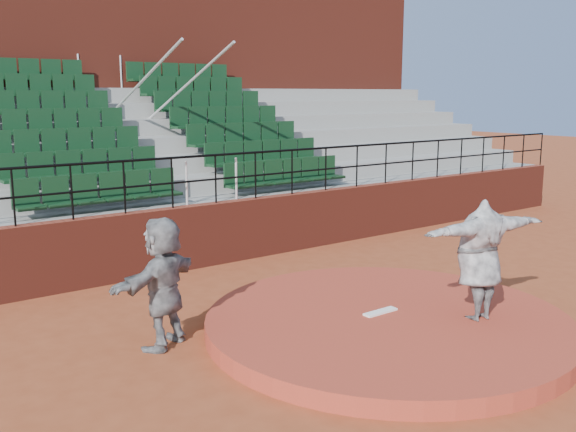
# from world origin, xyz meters

# --- Properties ---
(ground) EXTENTS (90.00, 90.00, 0.00)m
(ground) POSITION_xyz_m (0.00, 0.00, 0.00)
(ground) COLOR brown
(ground) RESTS_ON ground
(pitchers_mound) EXTENTS (5.50, 5.50, 0.25)m
(pitchers_mound) POSITION_xyz_m (0.00, 0.00, 0.12)
(pitchers_mound) COLOR #9F3623
(pitchers_mound) RESTS_ON ground
(pitching_rubber) EXTENTS (0.60, 0.15, 0.03)m
(pitching_rubber) POSITION_xyz_m (0.00, 0.15, 0.27)
(pitching_rubber) COLOR white
(pitching_rubber) RESTS_ON pitchers_mound
(boundary_wall) EXTENTS (24.00, 0.30, 1.30)m
(boundary_wall) POSITION_xyz_m (0.00, 5.00, 0.65)
(boundary_wall) COLOR maroon
(boundary_wall) RESTS_ON ground
(wall_railing) EXTENTS (24.04, 0.05, 1.03)m
(wall_railing) POSITION_xyz_m (0.00, 5.00, 2.03)
(wall_railing) COLOR black
(wall_railing) RESTS_ON boundary_wall
(seating_deck) EXTENTS (24.00, 5.97, 4.63)m
(seating_deck) POSITION_xyz_m (0.00, 8.65, 1.44)
(seating_deck) COLOR gray
(seating_deck) RESTS_ON ground
(press_box_facade) EXTENTS (24.00, 3.00, 7.10)m
(press_box_facade) POSITION_xyz_m (0.00, 12.60, 3.55)
(press_box_facade) COLOR maroon
(press_box_facade) RESTS_ON ground
(pitcher) EXTENTS (2.28, 0.95, 1.80)m
(pitcher) POSITION_xyz_m (0.98, -0.89, 1.15)
(pitcher) COLOR black
(pitcher) RESTS_ON pitchers_mound
(fielder) EXTENTS (1.80, 1.30, 1.88)m
(fielder) POSITION_xyz_m (-2.94, 1.52, 0.94)
(fielder) COLOR black
(fielder) RESTS_ON ground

